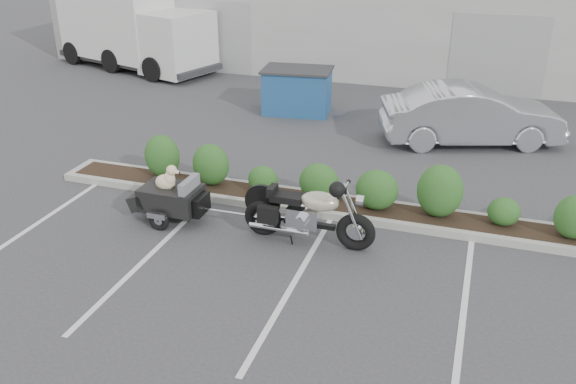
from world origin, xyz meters
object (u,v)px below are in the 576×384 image
(pet_trailer, at_px, (171,197))
(sedan, at_px, (471,115))
(dumpster, at_px, (297,90))
(motorcycle, at_px, (308,214))
(delivery_truck, at_px, (134,28))

(pet_trailer, distance_m, sedan, 8.26)
(dumpster, bearing_deg, pet_trailer, -98.36)
(sedan, bearing_deg, motorcycle, 139.74)
(motorcycle, relative_size, delivery_truck, 0.35)
(motorcycle, distance_m, dumpster, 7.93)
(sedan, relative_size, delivery_truck, 0.64)
(delivery_truck, bearing_deg, dumpster, -6.94)
(sedan, xyz_separation_m, dumpster, (-5.06, 1.12, -0.08))
(dumpster, bearing_deg, delivery_truck, 148.60)
(motorcycle, distance_m, delivery_truck, 14.98)
(motorcycle, xyz_separation_m, dumpster, (-2.57, 7.50, 0.10))
(pet_trailer, relative_size, sedan, 0.43)
(sedan, distance_m, dumpster, 5.19)
(pet_trailer, bearing_deg, sedan, 50.76)
(pet_trailer, xyz_separation_m, delivery_truck, (-7.36, 10.96, 1.00))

